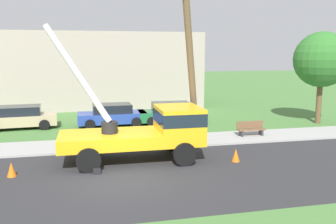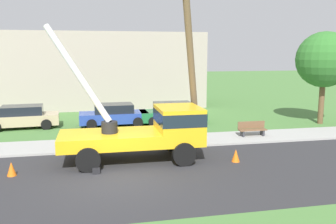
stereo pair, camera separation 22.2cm
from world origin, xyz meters
name	(u,v)px [view 2 (the right image)]	position (x,y,z in m)	size (l,w,h in m)	color
ground_plane	(107,120)	(0.00, 12.00, 0.00)	(120.00, 120.00, 0.00)	#477538
road_asphalt	(120,178)	(0.00, 0.00, 0.00)	(80.00, 7.58, 0.01)	#2B2B2D
sidewalk_strip	(113,144)	(0.00, 5.12, 0.05)	(80.00, 2.66, 0.10)	#9E9E99
utility_truck	(150,129)	(1.51, 2.20, 1.41)	(6.76, 3.20, 5.98)	gold
leaning_utility_pole	(191,58)	(3.66, 3.34, 4.47)	(1.98, 2.92, 8.71)	brown
traffic_cone_ahead	(236,156)	(5.12, 1.07, 0.28)	(0.36, 0.36, 0.56)	orange
traffic_cone_behind	(11,169)	(-4.12, 1.13, 0.28)	(0.36, 0.36, 0.56)	orange
parked_sedan_tan	(22,117)	(-5.34, 10.54, 0.71)	(4.52, 2.23, 1.42)	tan
parked_sedan_blue	(114,115)	(0.36, 10.15, 0.71)	(4.44, 2.08, 1.42)	#263F99
parked_sedan_green	(173,113)	(4.30, 10.10, 0.71)	(4.45, 2.10, 1.42)	#1E6638
park_bench	(252,129)	(7.78, 5.19, 0.46)	(1.60, 0.45, 0.90)	brown
roadside_tree_near	(324,60)	(14.00, 7.97, 4.25)	(3.65, 3.65, 6.10)	brown
lowrise_building_backdrop	(99,70)	(-0.36, 19.22, 3.20)	(18.00, 6.00, 6.40)	#A5998C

